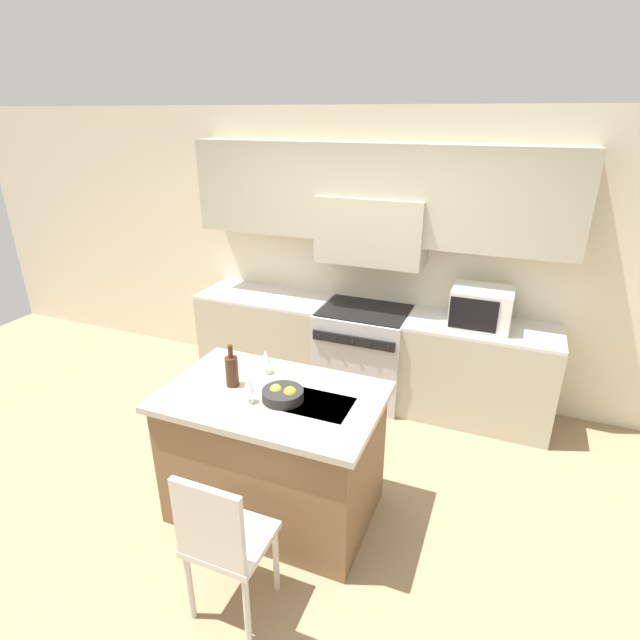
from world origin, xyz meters
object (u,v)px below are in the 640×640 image
range_stove (363,353)px  wine_glass_near (248,385)px  wine_glass_far (266,358)px  wine_bottle (232,370)px  island_chair (222,539)px  fruit_bowl (283,394)px  microwave (481,307)px

range_stove → wine_glass_near: wine_glass_near is taller
range_stove → wine_glass_far: 1.63m
range_stove → wine_glass_near: (-0.18, -1.87, 0.61)m
range_stove → wine_bottle: 1.87m
island_chair → wine_glass_far: bearing=105.0°
wine_bottle → wine_glass_near: 0.25m
range_stove → fruit_bowl: (0.00, -1.76, 0.52)m
range_stove → wine_bottle: (-0.39, -1.72, 0.60)m
island_chair → wine_glass_near: size_ratio=5.54×
wine_glass_far → range_stove: bearing=80.0°
range_stove → microwave: 1.21m
microwave → wine_glass_near: (-1.22, -1.89, -0.02)m
range_stove → wine_glass_near: size_ratio=5.16×
microwave → island_chair: microwave is taller
island_chair → range_stove: bearing=90.6°
microwave → wine_glass_far: bearing=-130.7°
island_chair → wine_glass_far: size_ratio=5.54×
wine_glass_far → fruit_bowl: size_ratio=0.67×
island_chair → fruit_bowl: size_ratio=3.69×
wine_bottle → fruit_bowl: wine_bottle is taller
wine_bottle → wine_glass_far: size_ratio=1.67×
island_chair → wine_bottle: 1.07m
wine_glass_near → island_chair: bearing=-73.3°
fruit_bowl → microwave: bearing=59.9°
microwave → fruit_bowl: 2.06m
range_stove → island_chair: bearing=-89.4°
range_stove → island_chair: 2.57m
island_chair → microwave: bearing=68.7°
microwave → wine_glass_near: microwave is taller
wine_bottle → fruit_bowl: 0.40m
fruit_bowl → range_stove: bearing=90.1°
island_chair → wine_glass_near: 0.89m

